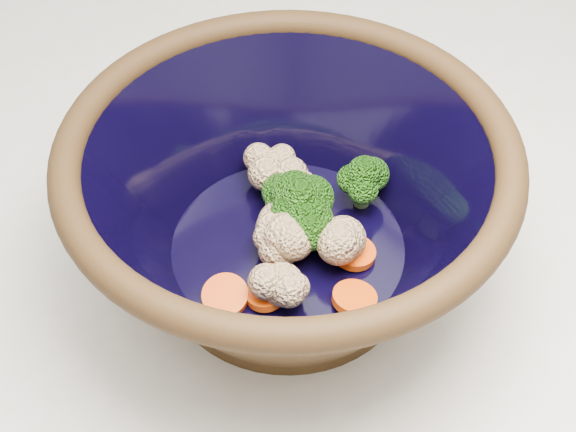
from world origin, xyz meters
TOP-DOWN VIEW (x-y plane):
  - mixing_bowl at (-0.07, -0.00)m, footprint 0.37×0.37m
  - vegetable_pile at (-0.06, -0.00)m, footprint 0.17×0.16m

SIDE VIEW (x-z plane):
  - vegetable_pile at x=-0.06m, z-range 0.92..0.98m
  - mixing_bowl at x=-0.07m, z-range 0.91..1.04m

